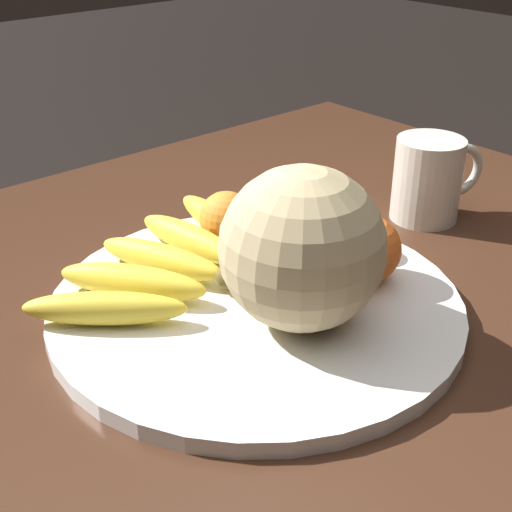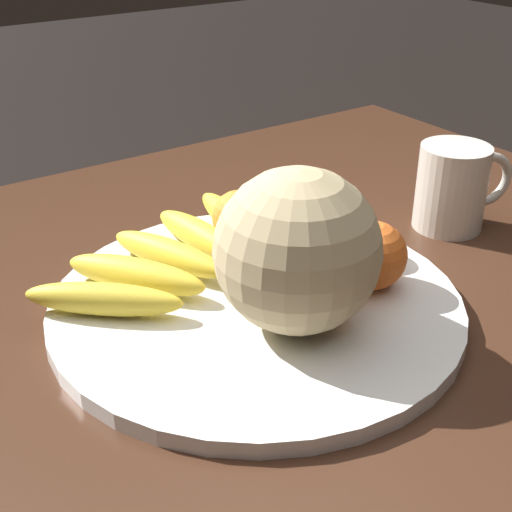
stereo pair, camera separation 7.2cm
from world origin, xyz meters
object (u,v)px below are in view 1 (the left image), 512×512
(kitchen_table, at_px, (205,407))
(orange_front_left, at_px, (306,208))
(banana_bunch, at_px, (166,260))
(ceramic_mug, at_px, (429,179))
(orange_back_left, at_px, (226,218))
(orange_mid_center, at_px, (279,237))
(fruit_bowl, at_px, (256,304))
(orange_back_right, at_px, (342,228))
(melon, at_px, (302,248))
(orange_front_right, at_px, (367,249))

(kitchen_table, bearing_deg, orange_front_left, -163.00)
(banana_bunch, bearing_deg, ceramic_mug, -122.13)
(kitchen_table, distance_m, orange_back_left, 0.22)
(orange_front_left, distance_m, orange_mid_center, 0.08)
(fruit_bowl, relative_size, orange_mid_center, 7.53)
(kitchen_table, bearing_deg, orange_back_right, -179.67)
(orange_back_right, bearing_deg, ceramic_mug, -175.65)
(kitchen_table, relative_size, banana_bunch, 4.54)
(banana_bunch, relative_size, orange_back_right, 5.04)
(melon, distance_m, orange_back_left, 0.19)
(fruit_bowl, xyz_separation_m, orange_back_left, (-0.06, -0.12, 0.04))
(kitchen_table, height_order, orange_back_left, orange_back_left)
(melon, relative_size, orange_front_left, 2.44)
(orange_mid_center, distance_m, orange_back_right, 0.08)
(banana_bunch, height_order, orange_front_left, orange_front_left)
(orange_back_right, relative_size, ceramic_mug, 0.47)
(kitchen_table, relative_size, melon, 8.60)
(kitchen_table, height_order, ceramic_mug, ceramic_mug)
(orange_front_right, relative_size, orange_back_left, 1.15)
(banana_bunch, height_order, orange_front_right, orange_front_right)
(melon, bearing_deg, banana_bunch, -73.30)
(banana_bunch, bearing_deg, orange_mid_center, -136.42)
(orange_front_right, bearing_deg, kitchen_table, -19.20)
(orange_back_right, xyz_separation_m, ceramic_mug, (-0.18, -0.01, 0.01))
(orange_front_left, bearing_deg, orange_mid_center, 23.33)
(ceramic_mug, bearing_deg, orange_mid_center, -3.99)
(orange_mid_center, relative_size, ceramic_mug, 0.45)
(orange_mid_center, height_order, orange_back_left, orange_back_left)
(melon, bearing_deg, orange_mid_center, -123.09)
(melon, relative_size, orange_back_left, 2.50)
(fruit_bowl, relative_size, orange_back_right, 7.14)
(orange_front_right, xyz_separation_m, orange_mid_center, (0.04, -0.09, -0.01))
(melon, relative_size, ceramic_mug, 1.25)
(banana_bunch, distance_m, orange_back_left, 0.10)
(orange_mid_center, bearing_deg, orange_front_left, -156.67)
(kitchen_table, height_order, orange_front_left, orange_front_left)
(melon, distance_m, orange_front_right, 0.12)
(fruit_bowl, xyz_separation_m, orange_back_right, (-0.14, -0.02, 0.04))
(orange_back_left, bearing_deg, orange_mid_center, 103.11)
(fruit_bowl, distance_m, orange_back_right, 0.15)
(orange_front_left, bearing_deg, orange_back_left, -25.13)
(orange_back_left, xyz_separation_m, orange_back_right, (-0.09, 0.10, -0.00))
(orange_front_right, relative_size, orange_mid_center, 1.29)
(fruit_bowl, distance_m, ceramic_mug, 0.33)
(melon, relative_size, banana_bunch, 0.53)
(orange_front_right, xyz_separation_m, ceramic_mug, (-0.21, -0.08, 0.00))
(fruit_bowl, height_order, orange_mid_center, orange_mid_center)
(ceramic_mug, bearing_deg, orange_back_right, 4.35)
(fruit_bowl, height_order, ceramic_mug, ceramic_mug)
(kitchen_table, height_order, orange_front_right, orange_front_right)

